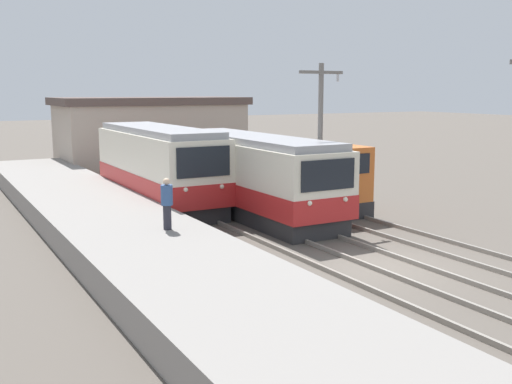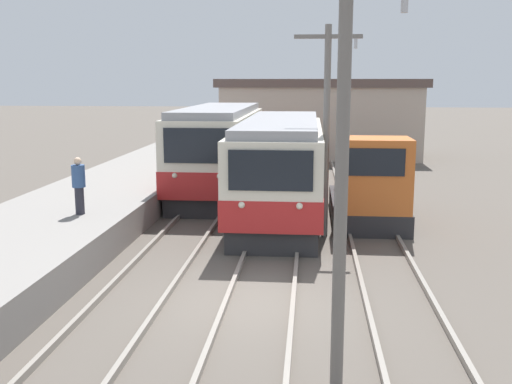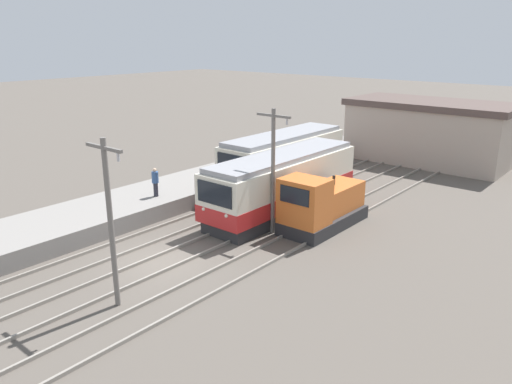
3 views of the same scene
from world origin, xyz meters
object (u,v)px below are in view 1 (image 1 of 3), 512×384
at_px(shunting_locomotive, 318,184).
at_px(person_on_platform, 167,202).
at_px(commuter_train_left, 159,170).
at_px(commuter_train_center, 252,178).
at_px(catenary_mast_mid, 320,137).

distance_m(shunting_locomotive, person_on_platform, 9.46).
relative_size(commuter_train_left, shunting_locomotive, 1.87).
xyz_separation_m(commuter_train_center, person_on_platform, (-5.61, -4.53, 0.22)).
height_order(shunting_locomotive, person_on_platform, shunting_locomotive).
bearing_deg(person_on_platform, commuter_train_left, 71.49).
height_order(commuter_train_left, commuter_train_center, commuter_train_left).
bearing_deg(commuter_train_center, person_on_platform, -141.06).
relative_size(commuter_train_center, catenary_mast_mid, 1.74).
xyz_separation_m(commuter_train_center, catenary_mast_mid, (1.51, -2.84, 1.89)).
bearing_deg(person_on_platform, shunting_locomotive, 24.15).
height_order(shunting_locomotive, catenary_mast_mid, catenary_mast_mid).
distance_m(commuter_train_left, commuter_train_center, 4.77).
xyz_separation_m(commuter_train_center, shunting_locomotive, (3.00, -0.67, -0.40)).
height_order(commuter_train_left, catenary_mast_mid, catenary_mast_mid).
distance_m(shunting_locomotive, catenary_mast_mid, 3.49).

